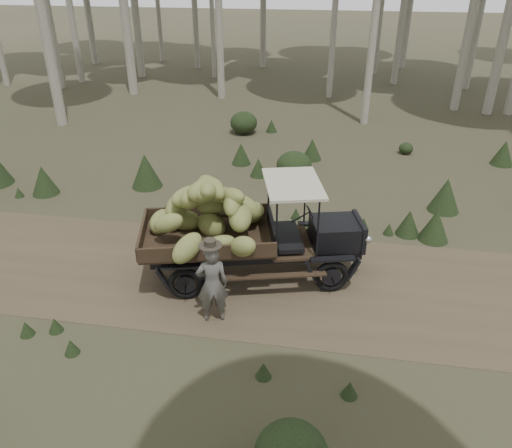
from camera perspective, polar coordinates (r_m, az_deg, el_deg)
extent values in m
plane|color=#473D2B|center=(11.09, -7.49, -5.56)|extent=(120.00, 120.00, 0.00)
cube|color=brown|center=(11.09, -7.49, -5.54)|extent=(70.00, 4.00, 0.01)
cube|color=black|center=(10.72, 8.94, -0.97)|extent=(1.15, 1.12, 0.53)
cube|color=black|center=(10.85, 11.63, -0.84)|extent=(0.33, 0.95, 0.59)
cube|color=black|center=(10.45, 1.83, -0.84)|extent=(0.41, 1.31, 0.53)
cube|color=#38281C|center=(10.43, -5.50, -1.61)|extent=(3.02, 2.34, 0.08)
cube|color=#38281C|center=(11.11, -5.55, 1.37)|extent=(2.60, 0.73, 0.31)
cube|color=#38281C|center=(9.61, -5.52, -3.28)|extent=(2.60, 0.73, 0.31)
cube|color=#38281C|center=(10.46, -12.88, -1.09)|extent=(0.49, 1.68, 0.31)
cube|color=beige|center=(10.02, 4.26, 4.60)|extent=(1.47, 1.85, 0.06)
cube|color=black|center=(10.96, -0.17, -2.09)|extent=(4.28, 1.20, 0.17)
cube|color=black|center=(10.34, 0.18, -4.12)|extent=(4.28, 1.20, 0.17)
torus|color=black|center=(11.61, 6.96, -1.72)|extent=(0.74, 0.31, 0.73)
torus|color=black|center=(10.36, 8.61, -5.95)|extent=(0.74, 0.31, 0.73)
torus|color=black|center=(11.41, -7.77, -2.37)|extent=(0.74, 0.31, 0.73)
torus|color=black|center=(10.13, -8.05, -6.79)|extent=(0.74, 0.31, 0.73)
sphere|color=beige|center=(11.21, 11.45, 0.45)|extent=(0.17, 0.17, 0.17)
sphere|color=beige|center=(10.50, 12.68, -1.74)|extent=(0.17, 0.17, 0.17)
ellipsoid|color=olive|center=(10.72, -8.26, 0.47)|extent=(0.90, 0.57, 0.57)
ellipsoid|color=olive|center=(9.95, -1.82, 0.80)|extent=(0.61, 0.93, 0.60)
ellipsoid|color=olive|center=(10.16, -7.63, 2.77)|extent=(0.52, 0.91, 0.68)
ellipsoid|color=olive|center=(9.98, -5.12, 4.19)|extent=(0.87, 0.84, 0.52)
ellipsoid|color=olive|center=(9.78, -4.53, -2.46)|extent=(0.90, 0.60, 0.55)
ellipsoid|color=olive|center=(10.39, -1.60, 1.96)|extent=(0.95, 0.59, 0.73)
ellipsoid|color=olive|center=(10.29, -4.16, 3.36)|extent=(0.71, 0.90, 0.63)
ellipsoid|color=olive|center=(9.99, -5.39, 4.19)|extent=(0.73, 0.57, 0.46)
ellipsoid|color=olive|center=(10.84, -0.99, 1.28)|extent=(0.74, 0.49, 0.54)
ellipsoid|color=olive|center=(10.60, -4.85, 2.11)|extent=(0.85, 0.69, 0.43)
ellipsoid|color=olive|center=(10.24, -7.80, 3.08)|extent=(0.80, 0.87, 0.42)
ellipsoid|color=olive|center=(9.98, -6.11, 3.65)|extent=(0.85, 0.68, 0.56)
ellipsoid|color=olive|center=(10.72, -10.77, 0.24)|extent=(0.59, 0.83, 0.61)
ellipsoid|color=olive|center=(10.57, -2.43, 2.54)|extent=(0.59, 0.84, 0.48)
ellipsoid|color=olive|center=(10.06, -2.86, 3.12)|extent=(0.90, 0.87, 0.59)
ellipsoid|color=olive|center=(9.86, -6.29, 3.83)|extent=(0.68, 0.79, 0.46)
ellipsoid|color=olive|center=(10.79, -0.18, 1.45)|extent=(0.44, 0.85, 0.69)
ellipsoid|color=olive|center=(10.02, -9.99, 0.10)|extent=(0.75, 0.37, 0.60)
ellipsoid|color=olive|center=(10.21, -7.04, 3.23)|extent=(0.88, 0.72, 0.44)
ellipsoid|color=olive|center=(9.85, -6.31, 3.62)|extent=(0.61, 0.77, 0.45)
ellipsoid|color=olive|center=(10.50, -5.12, -0.13)|extent=(0.88, 0.69, 0.70)
ellipsoid|color=olive|center=(10.56, -9.03, 1.86)|extent=(0.47, 0.86, 0.64)
ellipsoid|color=olive|center=(9.95, -2.75, 2.26)|extent=(0.46, 0.77, 0.50)
ellipsoid|color=olive|center=(9.82, -5.59, 3.86)|extent=(0.56, 0.93, 0.57)
ellipsoid|color=olive|center=(9.50, -7.87, -2.74)|extent=(0.82, 0.92, 0.72)
ellipsoid|color=olive|center=(9.51, -1.53, -2.58)|extent=(0.85, 0.81, 0.67)
imported|color=#51504A|center=(9.29, -5.02, -6.85)|extent=(0.67, 0.54, 1.61)
cylinder|color=#322C23|center=(8.84, -5.25, -2.46)|extent=(0.54, 0.54, 0.02)
cylinder|color=#322C23|center=(8.81, -5.26, -2.16)|extent=(0.27, 0.27, 0.13)
ellipsoid|color=#233319|center=(19.70, -1.42, 11.52)|extent=(1.05, 1.05, 0.84)
cone|color=#233319|center=(14.36, 20.85, 3.15)|extent=(0.85, 0.85, 0.94)
cone|color=#233319|center=(19.93, 1.78, 11.16)|extent=(0.44, 0.44, 0.49)
cone|color=#233319|center=(17.15, 6.43, 8.51)|extent=(0.66, 0.66, 0.73)
cone|color=#233319|center=(15.24, -12.49, 6.00)|extent=(0.92, 0.92, 1.02)
ellipsoid|color=#233319|center=(18.37, 16.77, 8.30)|extent=(0.49, 0.49, 0.39)
cone|color=#233319|center=(18.48, 26.45, 7.29)|extent=(0.73, 0.73, 0.81)
cone|color=#233319|center=(15.70, 0.27, 6.50)|extent=(0.53, 0.53, 0.59)
cone|color=#233319|center=(15.69, -23.11, 4.65)|extent=(0.77, 0.77, 0.86)
cone|color=#233319|center=(12.87, 17.05, 0.17)|extent=(0.59, 0.59, 0.66)
cone|color=#233319|center=(12.79, 19.80, -0.10)|extent=(0.73, 0.73, 0.81)
ellipsoid|color=#233319|center=(15.48, 4.37, 6.69)|extent=(1.09, 1.09, 0.87)
cone|color=#233319|center=(16.67, -1.72, 8.05)|extent=(0.64, 0.64, 0.71)
cone|color=#233319|center=(8.53, 0.85, -16.35)|extent=(0.27, 0.27, 0.30)
cone|color=#233319|center=(13.18, 4.59, 1.22)|extent=(0.27, 0.27, 0.30)
cone|color=#233319|center=(13.61, -6.91, 2.02)|extent=(0.27, 0.27, 0.30)
cone|color=#233319|center=(12.94, 12.20, 0.07)|extent=(0.27, 0.27, 0.30)
cone|color=#233319|center=(12.82, 14.94, -0.55)|extent=(0.27, 0.27, 0.30)
cone|color=#233319|center=(13.45, -11.58, 1.28)|extent=(0.27, 0.27, 0.30)
cone|color=#233319|center=(10.20, -24.79, -10.77)|extent=(0.27, 0.27, 0.30)
cone|color=#233319|center=(13.08, 11.19, 0.50)|extent=(0.27, 0.27, 0.30)
cone|color=#233319|center=(15.89, -25.49, 3.32)|extent=(0.27, 0.27, 0.30)
cone|color=#233319|center=(8.38, 10.65, -18.02)|extent=(0.27, 0.27, 0.30)
cone|color=#233319|center=(12.60, 5.64, -0.18)|extent=(0.27, 0.27, 0.30)
cone|color=#233319|center=(13.57, -10.17, 1.68)|extent=(0.27, 0.27, 0.30)
cone|color=#233319|center=(9.49, -20.38, -13.00)|extent=(0.27, 0.27, 0.30)
cone|color=#233319|center=(13.23, -8.96, 1.06)|extent=(0.27, 0.27, 0.30)
cone|color=#233319|center=(10.08, -21.99, -10.62)|extent=(0.27, 0.27, 0.30)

